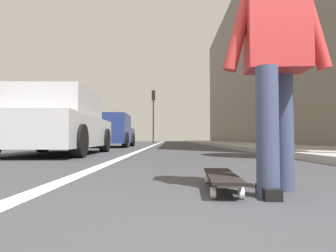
{
  "coord_description": "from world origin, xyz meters",
  "views": [
    {
      "loc": [
        -0.92,
        0.29,
        0.36
      ],
      "look_at": [
        12.8,
        0.36,
        0.98
      ],
      "focal_mm": 31.06,
      "sensor_mm": 36.0,
      "label": 1
    }
  ],
  "objects_px": {
    "skateboard": "(221,177)",
    "parked_car_mid": "(110,131)",
    "parked_car_near": "(57,124)",
    "traffic_light": "(153,107)",
    "skater_person": "(276,54)"
  },
  "relations": [
    {
      "from": "skateboard",
      "to": "parked_car_near",
      "type": "distance_m",
      "value": 5.67
    },
    {
      "from": "parked_car_near",
      "to": "parked_car_mid",
      "type": "distance_m",
      "value": 6.41
    },
    {
      "from": "parked_car_near",
      "to": "skater_person",
      "type": "bearing_deg",
      "value": -145.52
    },
    {
      "from": "parked_car_near",
      "to": "traffic_light",
      "type": "height_order",
      "value": "traffic_light"
    },
    {
      "from": "skateboard",
      "to": "skater_person",
      "type": "distance_m",
      "value": 0.92
    },
    {
      "from": "traffic_light",
      "to": "parked_car_mid",
      "type": "bearing_deg",
      "value": 172.42
    },
    {
      "from": "skater_person",
      "to": "parked_car_mid",
      "type": "height_order",
      "value": "skater_person"
    },
    {
      "from": "skateboard",
      "to": "parked_car_near",
      "type": "relative_size",
      "value": 0.2
    },
    {
      "from": "skateboard",
      "to": "traffic_light",
      "type": "xyz_separation_m",
      "value": [
        21.64,
        1.69,
        2.92
      ]
    },
    {
      "from": "skateboard",
      "to": "traffic_light",
      "type": "relative_size",
      "value": 0.2
    },
    {
      "from": "skateboard",
      "to": "parked_car_mid",
      "type": "xyz_separation_m",
      "value": [
        11.17,
        3.08,
        0.62
      ]
    },
    {
      "from": "skateboard",
      "to": "parked_car_mid",
      "type": "distance_m",
      "value": 11.6
    },
    {
      "from": "skateboard",
      "to": "parked_car_near",
      "type": "xyz_separation_m",
      "value": [
        4.76,
        3.02,
        0.62
      ]
    },
    {
      "from": "parked_car_near",
      "to": "traffic_light",
      "type": "relative_size",
      "value": 0.95
    },
    {
      "from": "parked_car_mid",
      "to": "skater_person",
      "type": "bearing_deg",
      "value": -163.17
    }
  ]
}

